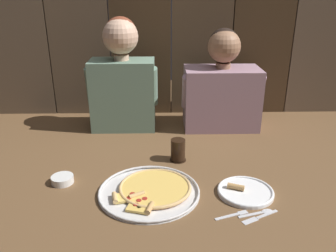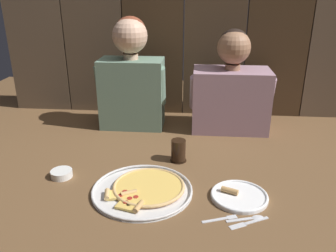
# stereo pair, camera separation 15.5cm
# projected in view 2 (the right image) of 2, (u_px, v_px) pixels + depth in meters

# --- Properties ---
(ground_plane) EXTENTS (3.20, 3.20, 0.00)m
(ground_plane) POSITION_uv_depth(u_px,v_px,m) (174.00, 173.00, 1.52)
(ground_plane) COLOR brown
(pizza_tray) EXTENTS (0.40, 0.40, 0.03)m
(pizza_tray) POSITION_uv_depth(u_px,v_px,m) (144.00, 189.00, 1.38)
(pizza_tray) COLOR silver
(pizza_tray) RESTS_ON ground
(dinner_plate) EXTENTS (0.22, 0.22, 0.03)m
(dinner_plate) POSITION_uv_depth(u_px,v_px,m) (239.00, 196.00, 1.34)
(dinner_plate) COLOR white
(dinner_plate) RESTS_ON ground
(drinking_glass) EXTENTS (0.08, 0.08, 0.10)m
(drinking_glass) POSITION_uv_depth(u_px,v_px,m) (178.00, 151.00, 1.61)
(drinking_glass) COLOR black
(drinking_glass) RESTS_ON ground
(dipping_bowl) EXTENTS (0.09, 0.09, 0.03)m
(dipping_bowl) POSITION_uv_depth(u_px,v_px,m) (62.00, 173.00, 1.48)
(dipping_bowl) COLOR white
(dipping_bowl) RESTS_ON ground
(table_fork) EXTENTS (0.13, 0.06, 0.01)m
(table_fork) POSITION_uv_depth(u_px,v_px,m) (221.00, 219.00, 1.22)
(table_fork) COLOR silver
(table_fork) RESTS_ON ground
(table_knife) EXTENTS (0.15, 0.09, 0.01)m
(table_knife) POSITION_uv_depth(u_px,v_px,m) (249.00, 223.00, 1.20)
(table_knife) COLOR silver
(table_knife) RESTS_ON ground
(table_spoon) EXTENTS (0.14, 0.06, 0.01)m
(table_spoon) POSITION_uv_depth(u_px,v_px,m) (252.00, 218.00, 1.22)
(table_spoon) COLOR silver
(table_spoon) RESTS_ON ground
(diner_left) EXTENTS (0.39, 0.20, 0.61)m
(diner_left) POSITION_uv_depth(u_px,v_px,m) (132.00, 77.00, 1.93)
(diner_left) COLOR slate
(diner_left) RESTS_ON ground
(diner_right) EXTENTS (0.45, 0.24, 0.55)m
(diner_right) POSITION_uv_depth(u_px,v_px,m) (231.00, 89.00, 1.91)
(diner_right) COLOR gray
(diner_right) RESTS_ON ground
(wooden_backdrop_wall) EXTENTS (2.19, 0.03, 1.35)m
(wooden_backdrop_wall) POSITION_uv_depth(u_px,v_px,m) (184.00, 2.00, 2.00)
(wooden_backdrop_wall) COLOR brown
(wooden_backdrop_wall) RESTS_ON ground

